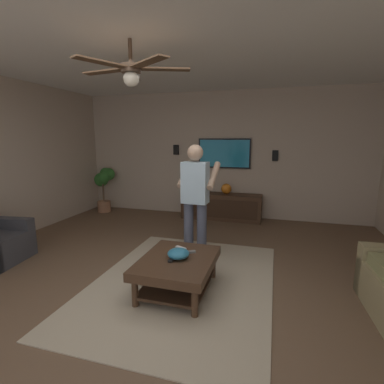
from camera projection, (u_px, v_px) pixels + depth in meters
name	position (u px, v px, depth m)	size (l,w,h in m)	color
ground_plane	(157.00, 298.00, 3.15)	(8.62, 8.62, 0.00)	brown
wall_back_tv	(220.00, 155.00, 6.34)	(0.10, 6.47, 2.72)	#BCA893
ceiling_slab	(150.00, 23.00, 2.64)	(7.39, 6.47, 0.10)	white
area_rug	(183.00, 282.00, 3.48)	(2.79, 2.10, 0.01)	tan
coffee_table	(178.00, 267.00, 3.24)	(1.00, 0.80, 0.40)	#422B1C
media_console	(221.00, 206.00, 6.20)	(0.45, 1.70, 0.55)	#422B1C
tv	(224.00, 153.00, 6.22)	(0.05, 1.13, 0.64)	black
person_standing	(196.00, 195.00, 4.08)	(0.55, 0.55, 1.64)	#4C5166
potted_plant_tall	(105.00, 182.00, 6.79)	(0.45, 0.47, 1.04)	#9E6B4C
bowl	(178.00, 254.00, 3.21)	(0.25, 0.25, 0.11)	teal
remote_white	(181.00, 248.00, 3.49)	(0.15, 0.04, 0.02)	white
remote_black	(173.00, 259.00, 3.16)	(0.15, 0.04, 0.02)	black
remote_grey	(189.00, 252.00, 3.36)	(0.15, 0.04, 0.02)	slate
vase_round	(226.00, 189.00, 6.14)	(0.22, 0.22, 0.22)	orange
wall_speaker_left	(275.00, 156.00, 5.95)	(0.06, 0.12, 0.22)	black
wall_speaker_right	(176.00, 150.00, 6.52)	(0.06, 0.12, 0.22)	black
ceiling_fan	(131.00, 71.00, 2.90)	(1.14, 1.18, 0.46)	#4C3828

